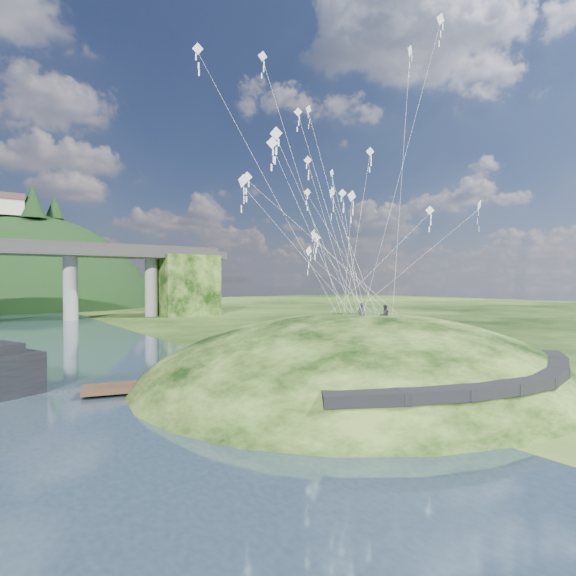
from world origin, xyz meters
TOP-DOWN VIEW (x-y plane):
  - ground at (0.00, 0.00)m, footprint 320.00×320.00m
  - grass_hill at (8.00, 2.00)m, footprint 36.00×32.00m
  - footpath at (7.46, -9.74)m, footprint 22.29×5.84m
  - wooden_dock at (-4.37, 6.34)m, footprint 13.76×5.69m
  - kite_flyers at (8.36, 0.59)m, footprint 2.28×1.84m
  - kite_swarm at (6.76, 4.94)m, footprint 21.15×17.41m

SIDE VIEW (x-z plane):
  - grass_hill at x=8.00m, z-range -8.00..5.00m
  - ground at x=0.00m, z-range 0.00..0.00m
  - wooden_dock at x=-4.37m, z-range -0.06..0.92m
  - footpath at x=7.46m, z-range 1.67..2.50m
  - kite_flyers at x=8.36m, z-range 4.90..6.75m
  - kite_swarm at x=6.76m, z-range 8.60..26.29m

